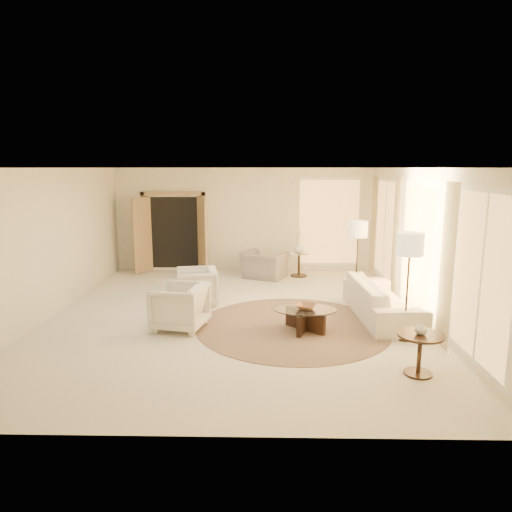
{
  "coord_description": "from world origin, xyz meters",
  "views": [
    {
      "loc": [
        0.58,
        -8.37,
        2.8
      ],
      "look_at": [
        0.4,
        0.4,
        1.1
      ],
      "focal_mm": 32.0,
      "sensor_mm": 36.0,
      "label": 1
    }
  ],
  "objects_px": {
    "accent_chair": "(264,261)",
    "side_vase": "(299,248)",
    "sofa": "(382,300)",
    "side_table": "(299,262)",
    "armchair_left": "(197,285)",
    "coffee_table": "(305,317)",
    "end_table": "(420,347)",
    "end_vase": "(421,328)",
    "bowl": "(306,306)",
    "floor_lamp_near": "(358,233)",
    "floor_lamp_far": "(410,249)",
    "armchair_right": "(180,305)"
  },
  "relations": [
    {
      "from": "accent_chair",
      "to": "side_vase",
      "type": "relative_size",
      "value": 3.93
    },
    {
      "from": "sofa",
      "to": "side_table",
      "type": "relative_size",
      "value": 3.78
    },
    {
      "from": "armchair_left",
      "to": "coffee_table",
      "type": "bearing_deg",
      "value": 42.63
    },
    {
      "from": "accent_chair",
      "to": "end_table",
      "type": "height_order",
      "value": "accent_chair"
    },
    {
      "from": "armchair_left",
      "to": "side_vase",
      "type": "height_order",
      "value": "side_vase"
    },
    {
      "from": "end_vase",
      "to": "armchair_left",
      "type": "bearing_deg",
      "value": 137.44
    },
    {
      "from": "bowl",
      "to": "side_vase",
      "type": "relative_size",
      "value": 1.3
    },
    {
      "from": "floor_lamp_near",
      "to": "bowl",
      "type": "height_order",
      "value": "floor_lamp_near"
    },
    {
      "from": "end_table",
      "to": "floor_lamp_near",
      "type": "xyz_separation_m",
      "value": [
        -0.11,
        3.88,
        1.03
      ]
    },
    {
      "from": "armchair_left",
      "to": "end_vase",
      "type": "height_order",
      "value": "armchair_left"
    },
    {
      "from": "sofa",
      "to": "end_vase",
      "type": "xyz_separation_m",
      "value": [
        -0.09,
        -2.43,
        0.32
      ]
    },
    {
      "from": "floor_lamp_far",
      "to": "armchair_right",
      "type": "bearing_deg",
      "value": 173.59
    },
    {
      "from": "sofa",
      "to": "floor_lamp_near",
      "type": "relative_size",
      "value": 1.44
    },
    {
      "from": "side_table",
      "to": "bowl",
      "type": "height_order",
      "value": "side_table"
    },
    {
      "from": "floor_lamp_near",
      "to": "floor_lamp_far",
      "type": "height_order",
      "value": "floor_lamp_far"
    },
    {
      "from": "accent_chair",
      "to": "side_vase",
      "type": "xyz_separation_m",
      "value": [
        0.91,
        0.21,
        0.31
      ]
    },
    {
      "from": "sofa",
      "to": "floor_lamp_far",
      "type": "height_order",
      "value": "floor_lamp_far"
    },
    {
      "from": "armchair_right",
      "to": "side_vase",
      "type": "bearing_deg",
      "value": 161.59
    },
    {
      "from": "side_table",
      "to": "bowl",
      "type": "bearing_deg",
      "value": -92.55
    },
    {
      "from": "sofa",
      "to": "floor_lamp_near",
      "type": "height_order",
      "value": "floor_lamp_near"
    },
    {
      "from": "armchair_left",
      "to": "floor_lamp_far",
      "type": "bearing_deg",
      "value": 51.82
    },
    {
      "from": "bowl",
      "to": "side_table",
      "type": "bearing_deg",
      "value": 87.45
    },
    {
      "from": "sofa",
      "to": "side_table",
      "type": "xyz_separation_m",
      "value": [
        -1.33,
        3.34,
        0.03
      ]
    },
    {
      "from": "sofa",
      "to": "floor_lamp_near",
      "type": "xyz_separation_m",
      "value": [
        -0.21,
        1.44,
        1.08
      ]
    },
    {
      "from": "side_table",
      "to": "armchair_left",
      "type": "bearing_deg",
      "value": -132.38
    },
    {
      "from": "bowl",
      "to": "end_vase",
      "type": "height_order",
      "value": "end_vase"
    },
    {
      "from": "armchair_right",
      "to": "end_vase",
      "type": "height_order",
      "value": "armchair_right"
    },
    {
      "from": "end_table",
      "to": "bowl",
      "type": "xyz_separation_m",
      "value": [
        -1.41,
        1.69,
        0.04
      ]
    },
    {
      "from": "end_table",
      "to": "floor_lamp_far",
      "type": "relative_size",
      "value": 0.35
    },
    {
      "from": "sofa",
      "to": "end_table",
      "type": "bearing_deg",
      "value": 174.62
    },
    {
      "from": "armchair_left",
      "to": "side_table",
      "type": "height_order",
      "value": "armchair_left"
    },
    {
      "from": "side_vase",
      "to": "sofa",
      "type": "bearing_deg",
      "value": -68.36
    },
    {
      "from": "sofa",
      "to": "side_table",
      "type": "height_order",
      "value": "sofa"
    },
    {
      "from": "end_table",
      "to": "end_vase",
      "type": "relative_size",
      "value": 3.43
    },
    {
      "from": "sofa",
      "to": "armchair_right",
      "type": "bearing_deg",
      "value": 97.04
    },
    {
      "from": "armchair_right",
      "to": "bowl",
      "type": "height_order",
      "value": "armchair_right"
    },
    {
      "from": "accent_chair",
      "to": "coffee_table",
      "type": "distance_m",
      "value": 3.95
    },
    {
      "from": "sofa",
      "to": "side_vase",
      "type": "xyz_separation_m",
      "value": [
        -1.33,
        3.34,
        0.41
      ]
    },
    {
      "from": "coffee_table",
      "to": "end_table",
      "type": "distance_m",
      "value": 2.21
    },
    {
      "from": "side_vase",
      "to": "side_table",
      "type": "bearing_deg",
      "value": 180.0
    },
    {
      "from": "floor_lamp_far",
      "to": "side_vase",
      "type": "distance_m",
      "value": 4.73
    },
    {
      "from": "side_table",
      "to": "floor_lamp_far",
      "type": "relative_size",
      "value": 0.36
    },
    {
      "from": "coffee_table",
      "to": "side_table",
      "type": "height_order",
      "value": "side_table"
    },
    {
      "from": "armchair_right",
      "to": "end_vase",
      "type": "distance_m",
      "value": 4.03
    },
    {
      "from": "accent_chair",
      "to": "end_table",
      "type": "bearing_deg",
      "value": 134.58
    },
    {
      "from": "armchair_right",
      "to": "side_vase",
      "type": "relative_size",
      "value": 3.36
    },
    {
      "from": "coffee_table",
      "to": "floor_lamp_near",
      "type": "bearing_deg",
      "value": 59.26
    },
    {
      "from": "coffee_table",
      "to": "bowl",
      "type": "bearing_deg",
      "value": 153.43
    },
    {
      "from": "armchair_right",
      "to": "coffee_table",
      "type": "distance_m",
      "value": 2.21
    },
    {
      "from": "armchair_right",
      "to": "accent_chair",
      "type": "xyz_separation_m",
      "value": [
        1.48,
        3.8,
        0.01
      ]
    }
  ]
}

